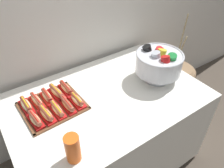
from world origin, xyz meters
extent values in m
plane|color=#4C4238|center=(0.00, 0.00, 0.00)|extent=(10.00, 10.00, 0.00)
cube|color=silver|center=(0.00, 0.56, 1.30)|extent=(6.00, 0.10, 2.60)
cube|color=white|center=(0.00, 0.00, 0.41)|extent=(1.43, 0.94, 0.75)
cylinder|color=black|center=(0.59, -0.35, 0.02)|extent=(0.05, 0.05, 0.04)
cylinder|color=black|center=(-0.59, 0.35, 0.02)|extent=(0.05, 0.05, 0.04)
cylinder|color=black|center=(0.59, 0.35, 0.02)|extent=(0.05, 0.05, 0.04)
cylinder|color=#896B4C|center=(1.03, 0.18, 0.27)|extent=(0.31, 0.31, 0.55)
torus|color=#896B4C|center=(1.03, 0.18, 0.05)|extent=(0.44, 0.44, 0.10)
torus|color=#896B4C|center=(1.03, 0.18, 0.16)|extent=(0.47, 0.47, 0.10)
torus|color=#896B4C|center=(1.03, 0.18, 0.27)|extent=(0.44, 0.44, 0.10)
torus|color=#896B4C|center=(1.03, 0.18, 0.38)|extent=(0.41, 0.41, 0.10)
torus|color=#896B4C|center=(1.03, 0.18, 0.49)|extent=(0.39, 0.39, 0.10)
cylinder|color=#937F56|center=(0.97, 0.16, 0.74)|extent=(0.05, 0.06, 0.39)
cylinder|color=#937F56|center=(0.97, 0.18, 0.72)|extent=(0.04, 0.01, 0.35)
cylinder|color=#937F56|center=(0.97, 0.18, 0.84)|extent=(0.06, 0.02, 0.59)
cube|color=brown|center=(-0.37, 0.12, 0.79)|extent=(0.42, 0.38, 0.01)
cube|color=brown|center=(-0.36, -0.05, 0.80)|extent=(0.41, 0.03, 0.01)
cube|color=brown|center=(-0.37, 0.29, 0.80)|extent=(0.41, 0.03, 0.01)
cube|color=brown|center=(-0.56, 0.11, 0.80)|extent=(0.03, 0.36, 0.01)
cube|color=brown|center=(-0.17, 0.13, 0.80)|extent=(0.03, 0.36, 0.01)
cube|color=#B21414|center=(-0.51, 0.03, 0.80)|extent=(0.08, 0.16, 0.02)
ellipsoid|color=#E0BC7F|center=(-0.51, 0.03, 0.83)|extent=(0.06, 0.15, 0.04)
cylinder|color=#9E4C38|center=(-0.51, 0.03, 0.84)|extent=(0.05, 0.15, 0.03)
cylinder|color=red|center=(-0.51, 0.03, 0.85)|extent=(0.02, 0.12, 0.01)
cube|color=#B21414|center=(-0.44, 0.03, 0.80)|extent=(0.08, 0.17, 0.02)
ellipsoid|color=#E0BC7F|center=(-0.44, 0.03, 0.83)|extent=(0.07, 0.16, 0.04)
cylinder|color=#9E4C38|center=(-0.44, 0.03, 0.84)|extent=(0.05, 0.16, 0.03)
cylinder|color=yellow|center=(-0.44, 0.03, 0.86)|extent=(0.02, 0.13, 0.01)
cube|color=red|center=(-0.36, 0.04, 0.80)|extent=(0.07, 0.17, 0.02)
ellipsoid|color=beige|center=(-0.36, 0.04, 0.82)|extent=(0.05, 0.16, 0.04)
cylinder|color=#A8563D|center=(-0.36, 0.04, 0.84)|extent=(0.04, 0.16, 0.03)
cylinder|color=yellow|center=(-0.36, 0.04, 0.85)|extent=(0.01, 0.13, 0.01)
cube|color=#B21414|center=(-0.29, 0.04, 0.80)|extent=(0.06, 0.18, 0.02)
ellipsoid|color=tan|center=(-0.29, 0.04, 0.83)|extent=(0.05, 0.16, 0.04)
cylinder|color=#9E4C38|center=(-0.29, 0.04, 0.84)|extent=(0.04, 0.16, 0.03)
cylinder|color=red|center=(-0.29, 0.04, 0.85)|extent=(0.01, 0.14, 0.01)
cube|color=red|center=(-0.21, 0.04, 0.80)|extent=(0.07, 0.16, 0.02)
ellipsoid|color=beige|center=(-0.21, 0.04, 0.83)|extent=(0.06, 0.15, 0.04)
cylinder|color=brown|center=(-0.21, 0.04, 0.84)|extent=(0.03, 0.14, 0.03)
cylinder|color=yellow|center=(-0.21, 0.04, 0.85)|extent=(0.01, 0.12, 0.01)
cube|color=#B21414|center=(-0.52, 0.20, 0.80)|extent=(0.07, 0.17, 0.02)
ellipsoid|color=beige|center=(-0.52, 0.20, 0.83)|extent=(0.06, 0.16, 0.04)
cylinder|color=brown|center=(-0.52, 0.20, 0.84)|extent=(0.04, 0.16, 0.03)
cylinder|color=yellow|center=(-0.52, 0.20, 0.85)|extent=(0.01, 0.13, 0.01)
cube|color=red|center=(-0.45, 0.20, 0.80)|extent=(0.07, 0.18, 0.02)
ellipsoid|color=beige|center=(-0.45, 0.20, 0.83)|extent=(0.06, 0.17, 0.04)
cylinder|color=#A8563D|center=(-0.45, 0.20, 0.84)|extent=(0.04, 0.16, 0.03)
cylinder|color=red|center=(-0.45, 0.20, 0.85)|extent=(0.02, 0.13, 0.01)
cube|color=red|center=(-0.37, 0.20, 0.80)|extent=(0.06, 0.16, 0.02)
ellipsoid|color=beige|center=(-0.37, 0.20, 0.83)|extent=(0.05, 0.15, 0.04)
cylinder|color=brown|center=(-0.37, 0.20, 0.84)|extent=(0.03, 0.14, 0.03)
cylinder|color=red|center=(-0.37, 0.20, 0.85)|extent=(0.01, 0.12, 0.01)
cube|color=red|center=(-0.30, 0.21, 0.80)|extent=(0.09, 0.18, 0.02)
ellipsoid|color=tan|center=(-0.30, 0.21, 0.83)|extent=(0.07, 0.17, 0.04)
cylinder|color=#9E4C38|center=(-0.30, 0.21, 0.84)|extent=(0.05, 0.16, 0.03)
cylinder|color=yellow|center=(-0.30, 0.21, 0.85)|extent=(0.02, 0.14, 0.01)
cube|color=red|center=(-0.22, 0.21, 0.80)|extent=(0.06, 0.17, 0.02)
ellipsoid|color=beige|center=(-0.22, 0.21, 0.83)|extent=(0.05, 0.16, 0.04)
cylinder|color=brown|center=(-0.22, 0.21, 0.84)|extent=(0.03, 0.15, 0.03)
cylinder|color=red|center=(-0.22, 0.21, 0.85)|extent=(0.01, 0.13, 0.01)
cylinder|color=silver|center=(0.45, -0.05, 0.80)|extent=(0.21, 0.21, 0.02)
cone|color=silver|center=(0.45, -0.05, 0.83)|extent=(0.07, 0.07, 0.06)
cylinder|color=silver|center=(0.45, -0.05, 0.94)|extent=(0.35, 0.35, 0.15)
torus|color=silver|center=(0.45, -0.05, 1.01)|extent=(0.36, 0.36, 0.02)
cylinder|color=yellow|center=(0.46, -0.05, 0.99)|extent=(0.12, 0.09, 0.14)
cylinder|color=red|center=(0.46, -0.01, 0.99)|extent=(0.09, 0.13, 0.15)
cylinder|color=black|center=(0.43, 0.05, 0.99)|extent=(0.12, 0.11, 0.14)
cylinder|color=#B7BCC6|center=(0.41, -0.06, 0.99)|extent=(0.09, 0.09, 0.14)
cylinder|color=red|center=(0.42, -0.14, 0.99)|extent=(0.08, 0.11, 0.14)
cylinder|color=#197A33|center=(0.48, -0.14, 0.99)|extent=(0.11, 0.10, 0.14)
cylinder|color=#EA5B19|center=(-0.43, -0.33, 0.84)|extent=(0.08, 0.08, 0.10)
cylinder|color=#EA5B19|center=(-0.43, -0.33, 0.86)|extent=(0.08, 0.08, 0.10)
cylinder|color=#EA5B19|center=(-0.43, -0.33, 0.88)|extent=(0.08, 0.08, 0.10)
cylinder|color=#EA5B19|center=(-0.43, -0.33, 0.89)|extent=(0.08, 0.08, 0.10)
cylinder|color=#EA5B19|center=(-0.43, -0.33, 0.91)|extent=(0.08, 0.08, 0.10)
camera|label=1|loc=(-0.64, -1.01, 1.85)|focal=35.03mm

